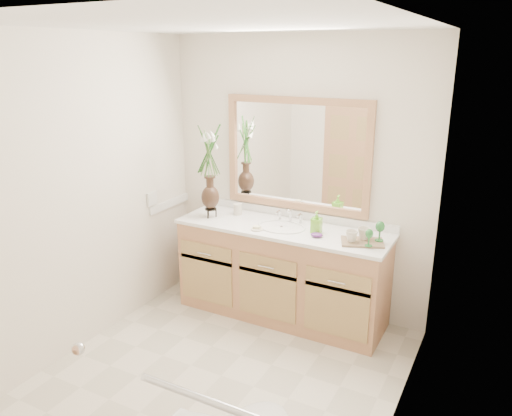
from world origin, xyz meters
The scene contains 23 objects.
floor centered at (0.00, 0.00, 0.00)m, with size 2.60×2.60×0.00m, color beige.
ceiling centered at (0.00, 0.00, 2.40)m, with size 2.40×2.60×0.02m, color white.
wall_back centered at (0.00, 1.30, 1.20)m, with size 2.40×0.02×2.40m, color white.
wall_front centered at (0.00, -1.30, 1.20)m, with size 2.40×0.02×2.40m, color white.
wall_left centered at (-1.20, 0.00, 1.20)m, with size 0.02×2.60×2.40m, color white.
wall_right centered at (1.20, 0.00, 1.20)m, with size 0.02×2.60×2.40m, color white.
vanity centered at (0.00, 1.01, 0.40)m, with size 1.80×0.55×0.80m.
counter centered at (0.00, 1.01, 0.82)m, with size 1.84×0.57×0.03m, color white.
sink centered at (0.00, 1.00, 0.78)m, with size 0.38×0.34×0.23m.
mirror centered at (0.00, 1.28, 1.41)m, with size 1.32×0.04×0.97m.
switch_plate centered at (-1.19, 0.76, 0.98)m, with size 0.02×0.12×0.12m, color white.
door centered at (-0.30, -1.29, 1.00)m, with size 0.80×0.03×2.00m, color #B17A56.
grab_bar centered at (0.70, -1.27, 0.95)m, with size 0.03×0.03×0.55m, color silver.
flower_vase centered at (-0.68, 0.95, 1.36)m, with size 0.19×0.19×0.77m.
tumbler centered at (-0.50, 1.13, 0.88)m, with size 0.08×0.08×0.10m, color beige.
soap_dish centered at (-0.15, 0.84, 0.84)m, with size 0.10×0.10×0.03m.
soap_bottle centered at (0.30, 1.02, 0.91)m, with size 0.07×0.08×0.16m, color #6FC62E.
purple_dish centered at (0.35, 0.92, 0.85)m, with size 0.10×0.08×0.03m, color #55236B.
tray centered at (0.71, 0.96, 0.84)m, with size 0.32×0.21×0.02m, color brown.
mug_left centered at (0.63, 0.92, 0.89)m, with size 0.09×0.09×0.09m, color beige.
mug_right centered at (0.70, 1.01, 0.90)m, with size 0.10×0.09×0.10m, color beige.
goblet_front centered at (0.78, 0.88, 0.94)m, with size 0.06×0.06×0.13m.
goblet_back centered at (0.82, 1.03, 0.95)m, with size 0.07×0.07×0.16m.
Camera 1 is at (1.67, -2.61, 2.24)m, focal length 35.00 mm.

